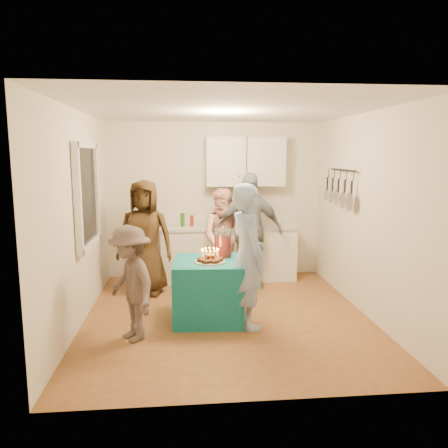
{
  "coord_description": "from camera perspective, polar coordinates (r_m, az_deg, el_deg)",
  "views": [
    {
      "loc": [
        -0.55,
        -5.37,
        2.06
      ],
      "look_at": [
        0.0,
        0.35,
        1.15
      ],
      "focal_mm": 35.0,
      "sensor_mm": 36.0,
      "label": 1
    }
  ],
  "objects": [
    {
      "name": "ceiling",
      "position": [
        5.42,
        0.36,
        14.72
      ],
      "size": [
        4.0,
        4.0,
        0.0
      ],
      "primitive_type": "plane",
      "color": "white",
      "rests_on": "floor"
    },
    {
      "name": "left_wall",
      "position": [
        5.56,
        -18.42,
        0.69
      ],
      "size": [
        4.0,
        4.0,
        0.0
      ],
      "primitive_type": "plane",
      "color": "silver",
      "rests_on": "floor"
    },
    {
      "name": "pot_rack",
      "position": [
        6.49,
        15.03,
        4.63
      ],
      "size": [
        0.12,
        1.0,
        0.6
      ],
      "primitive_type": "cube",
      "color": "black",
      "rests_on": "right_wall"
    },
    {
      "name": "party_table",
      "position": [
        5.55,
        -2.08,
        -8.61
      ],
      "size": [
        0.89,
        0.89,
        0.76
      ],
      "primitive_type": "cube",
      "rotation": [
        0.0,
        0.0,
        -0.05
      ],
      "color": "#10696E",
      "rests_on": "floor"
    },
    {
      "name": "punch_jar",
      "position": [
        5.63,
        -0.15,
        -2.59
      ],
      "size": [
        0.22,
        0.22,
        0.34
      ],
      "primitive_type": "cylinder",
      "color": "#AE0D10",
      "rests_on": "party_table"
    },
    {
      "name": "donut_cake",
      "position": [
        5.35,
        -1.83,
        -4.07
      ],
      "size": [
        0.38,
        0.38,
        0.18
      ],
      "primitive_type": null,
      "color": "#381C0C",
      "rests_on": "party_table"
    },
    {
      "name": "woman_back_center",
      "position": [
        6.84,
        0.13,
        -1.84
      ],
      "size": [
        0.85,
        0.72,
        1.55
      ],
      "primitive_type": "imported",
      "rotation": [
        0.0,
        0.0,
        -0.19
      ],
      "color": "#FF9385",
      "rests_on": "floor"
    },
    {
      "name": "child_near_left",
      "position": [
        4.98,
        -12.1,
        -7.61
      ],
      "size": [
        0.86,
        0.97,
        1.3
      ],
      "primitive_type": "imported",
      "rotation": [
        0.0,
        0.0,
        -1.01
      ],
      "color": "#4D3F3D",
      "rests_on": "floor"
    },
    {
      "name": "floor",
      "position": [
        5.78,
        0.34,
        -11.89
      ],
      "size": [
        4.0,
        4.0,
        0.0
      ],
      "primitive_type": "plane",
      "color": "brown",
      "rests_on": "ground"
    },
    {
      "name": "microwave",
      "position": [
        7.19,
        1.49,
        1.11
      ],
      "size": [
        0.66,
        0.51,
        0.33
      ],
      "primitive_type": "imported",
      "rotation": [
        0.0,
        0.0,
        -0.19
      ],
      "color": "white",
      "rests_on": "countertop"
    },
    {
      "name": "woman_back_left",
      "position": [
        6.56,
        -10.29,
        -1.75
      ],
      "size": [
        0.92,
        0.69,
        1.71
      ],
      "primitive_type": "imported",
      "rotation": [
        0.0,
        0.0,
        -0.18
      ],
      "color": "brown",
      "rests_on": "floor"
    },
    {
      "name": "back_wall",
      "position": [
        7.43,
        -1.21,
        3.12
      ],
      "size": [
        3.6,
        3.6,
        0.0
      ],
      "primitive_type": "plane",
      "color": "silver",
      "rests_on": "floor"
    },
    {
      "name": "man_birthday",
      "position": [
        5.22,
        3.07,
        -4.2
      ],
      "size": [
        0.58,
        0.73,
        1.74
      ],
      "primitive_type": "imported",
      "rotation": [
        0.0,
        0.0,
        1.85
      ],
      "color": "#96B1DB",
      "rests_on": "floor"
    },
    {
      "name": "right_wall",
      "position": [
        5.91,
        18.0,
        1.17
      ],
      "size": [
        4.0,
        4.0,
        0.0
      ],
      "primitive_type": "plane",
      "color": "silver",
      "rests_on": "floor"
    },
    {
      "name": "counter",
      "position": [
        7.29,
        0.56,
        -3.92
      ],
      "size": [
        2.2,
        0.58,
        0.86
      ],
      "primitive_type": "cube",
      "color": "white",
      "rests_on": "floor"
    },
    {
      "name": "countertop",
      "position": [
        7.2,
        0.56,
        -0.39
      ],
      "size": [
        2.24,
        0.62,
        0.05
      ],
      "primitive_type": "cube",
      "color": "beige",
      "rests_on": "counter"
    },
    {
      "name": "woman_back_right",
      "position": [
        6.79,
        3.19,
        -0.85
      ],
      "size": [
        1.07,
        0.48,
        1.8
      ],
      "primitive_type": "imported",
      "rotation": [
        0.0,
        0.0,
        -0.04
      ],
      "color": "#0F1F32",
      "rests_on": "floor"
    },
    {
      "name": "window_night",
      "position": [
        5.82,
        -17.6,
        3.56
      ],
      "size": [
        0.04,
        1.0,
        1.2
      ],
      "primitive_type": "cube",
      "color": "black",
      "rests_on": "left_wall"
    },
    {
      "name": "upper_cabinet",
      "position": [
        7.3,
        2.82,
        8.12
      ],
      "size": [
        1.3,
        0.3,
        0.8
      ],
      "primitive_type": "cube",
      "color": "white",
      "rests_on": "back_wall"
    }
  ]
}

